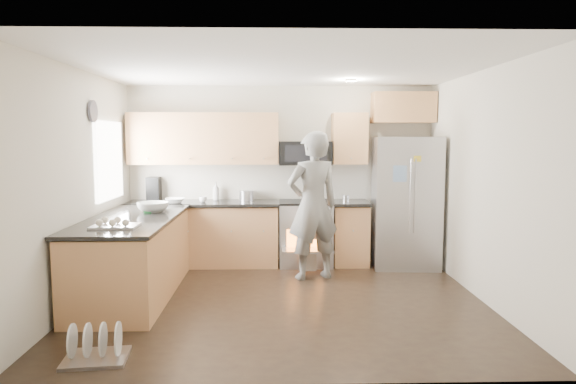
{
  "coord_description": "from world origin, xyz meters",
  "views": [
    {
      "loc": [
        -0.1,
        -5.66,
        1.84
      ],
      "look_at": [
        0.06,
        0.5,
        1.19
      ],
      "focal_mm": 32.0,
      "sensor_mm": 36.0,
      "label": 1
    }
  ],
  "objects_px": {
    "refrigerator": "(406,202)",
    "person": "(313,206)",
    "stove_range": "(305,218)",
    "dish_rack": "(96,350)"
  },
  "relations": [
    {
      "from": "person",
      "to": "stove_range",
      "type": "bearing_deg",
      "value": -105.48
    },
    {
      "from": "person",
      "to": "dish_rack",
      "type": "xyz_separation_m",
      "value": [
        -1.99,
        -2.46,
        -0.88
      ]
    },
    {
      "from": "dish_rack",
      "to": "stove_range",
      "type": "bearing_deg",
      "value": 58.93
    },
    {
      "from": "stove_range",
      "to": "dish_rack",
      "type": "bearing_deg",
      "value": -121.07
    },
    {
      "from": "refrigerator",
      "to": "stove_range",
      "type": "bearing_deg",
      "value": 177.96
    },
    {
      "from": "stove_range",
      "to": "person",
      "type": "bearing_deg",
      "value": -86.25
    },
    {
      "from": "refrigerator",
      "to": "person",
      "type": "height_order",
      "value": "person"
    },
    {
      "from": "refrigerator",
      "to": "person",
      "type": "xyz_separation_m",
      "value": [
        -1.37,
        -0.59,
        0.04
      ]
    },
    {
      "from": "person",
      "to": "dish_rack",
      "type": "bearing_deg",
      "value": 31.83
    },
    {
      "from": "stove_range",
      "to": "dish_rack",
      "type": "distance_m",
      "value": 3.8
    }
  ]
}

